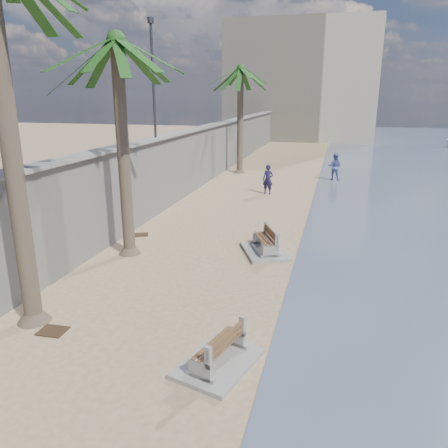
{
  "coord_description": "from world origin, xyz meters",
  "views": [
    {
      "loc": [
        3.2,
        -7.11,
        5.55
      ],
      "look_at": [
        -0.5,
        7.0,
        1.2
      ],
      "focal_mm": 35.0,
      "sensor_mm": 36.0,
      "label": 1
    }
  ],
  "objects_px": {
    "bench_far": "(265,243)",
    "palm_mid": "(116,43)",
    "palm_back": "(241,70)",
    "person_a": "(268,177)",
    "bench_near": "(219,351)",
    "person_b": "(335,165)"
  },
  "relations": [
    {
      "from": "palm_mid",
      "to": "person_b",
      "type": "relative_size",
      "value": 4.08
    },
    {
      "from": "bench_far",
      "to": "palm_mid",
      "type": "distance_m",
      "value": 8.33
    },
    {
      "from": "bench_far",
      "to": "palm_back",
      "type": "distance_m",
      "value": 18.26
    },
    {
      "from": "bench_near",
      "to": "person_a",
      "type": "distance_m",
      "value": 16.88
    },
    {
      "from": "bench_far",
      "to": "palm_mid",
      "type": "relative_size",
      "value": 0.31
    },
    {
      "from": "person_a",
      "to": "person_b",
      "type": "height_order",
      "value": "person_b"
    },
    {
      "from": "person_a",
      "to": "bench_far",
      "type": "bearing_deg",
      "value": -71.51
    },
    {
      "from": "person_a",
      "to": "person_b",
      "type": "bearing_deg",
      "value": 65.89
    },
    {
      "from": "bench_near",
      "to": "person_a",
      "type": "bearing_deg",
      "value": 95.7
    },
    {
      "from": "palm_back",
      "to": "palm_mid",
      "type": "bearing_deg",
      "value": -90.35
    },
    {
      "from": "bench_near",
      "to": "bench_far",
      "type": "distance_m",
      "value": 7.06
    },
    {
      "from": "palm_back",
      "to": "person_a",
      "type": "distance_m",
      "value": 9.56
    },
    {
      "from": "bench_near",
      "to": "palm_mid",
      "type": "xyz_separation_m",
      "value": [
        -4.93,
        5.75,
        6.76
      ]
    },
    {
      "from": "person_a",
      "to": "bench_near",
      "type": "bearing_deg",
      "value": -74.49
    },
    {
      "from": "palm_mid",
      "to": "person_b",
      "type": "bearing_deg",
      "value": 67.27
    },
    {
      "from": "palm_mid",
      "to": "palm_back",
      "type": "bearing_deg",
      "value": 89.65
    },
    {
      "from": "bench_far",
      "to": "palm_mid",
      "type": "bearing_deg",
      "value": -164.59
    },
    {
      "from": "palm_back",
      "to": "person_b",
      "type": "distance_m",
      "value": 9.22
    },
    {
      "from": "palm_mid",
      "to": "person_b",
      "type": "height_order",
      "value": "palm_mid"
    },
    {
      "from": "bench_near",
      "to": "person_b",
      "type": "relative_size",
      "value": 1.11
    },
    {
      "from": "palm_back",
      "to": "bench_near",
      "type": "bearing_deg",
      "value": -78.36
    },
    {
      "from": "palm_back",
      "to": "person_b",
      "type": "height_order",
      "value": "palm_back"
    }
  ]
}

